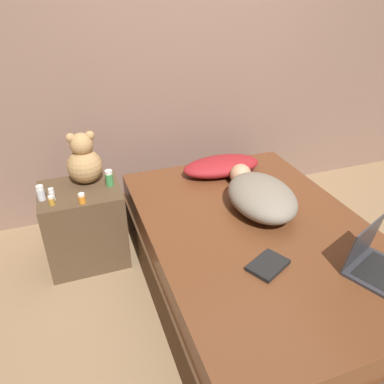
# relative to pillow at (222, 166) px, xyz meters

# --- Properties ---
(ground_plane) EXTENTS (12.00, 12.00, 0.00)m
(ground_plane) POSITION_rel_pillow_xyz_m (-0.07, -0.73, -0.53)
(ground_plane) COLOR #937551
(wall_back) EXTENTS (8.00, 0.06, 2.60)m
(wall_back) POSITION_rel_pillow_xyz_m (-0.07, 0.53, 0.77)
(wall_back) COLOR #846656
(wall_back) RESTS_ON ground_plane
(bed) EXTENTS (1.33, 1.96, 0.47)m
(bed) POSITION_rel_pillow_xyz_m (-0.07, -0.73, -0.30)
(bed) COLOR #4C331E
(bed) RESTS_ON ground_plane
(nightstand) EXTENTS (0.53, 0.45, 0.57)m
(nightstand) POSITION_rel_pillow_xyz_m (-1.06, -0.07, -0.25)
(nightstand) COLOR brown
(nightstand) RESTS_ON ground_plane
(pillow) EXTENTS (0.61, 0.30, 0.13)m
(pillow) POSITION_rel_pillow_xyz_m (0.00, 0.00, 0.00)
(pillow) COLOR maroon
(pillow) RESTS_ON bed
(person_lying) EXTENTS (0.45, 0.74, 0.20)m
(person_lying) POSITION_rel_pillow_xyz_m (0.04, -0.53, 0.03)
(person_lying) COLOR gray
(person_lying) RESTS_ON bed
(laptop) EXTENTS (0.38, 0.35, 0.26)m
(laptop) POSITION_rel_pillow_xyz_m (0.29, -1.25, -0.01)
(laptop) COLOR #333338
(laptop) RESTS_ON bed
(teddy_bear) EXTENTS (0.23, 0.23, 0.36)m
(teddy_bear) POSITION_rel_pillow_xyz_m (-0.99, 0.03, 0.19)
(teddy_bear) COLOR tan
(teddy_bear) RESTS_ON nightstand
(bottle_clear) EXTENTS (0.05, 0.05, 0.10)m
(bottle_clear) POSITION_rel_pillow_xyz_m (-1.28, -0.12, 0.08)
(bottle_clear) COLOR silver
(bottle_clear) RESTS_ON nightstand
(bottle_white) EXTENTS (0.04, 0.04, 0.08)m
(bottle_white) POSITION_rel_pillow_xyz_m (-1.22, -0.15, 0.07)
(bottle_white) COLOR white
(bottle_white) RESTS_ON nightstand
(bottle_amber) EXTENTS (0.04, 0.04, 0.06)m
(bottle_amber) POSITION_rel_pillow_xyz_m (-1.23, -0.21, 0.06)
(bottle_amber) COLOR gold
(bottle_amber) RESTS_ON nightstand
(bottle_orange) EXTENTS (0.04, 0.04, 0.06)m
(bottle_orange) POSITION_rel_pillow_xyz_m (-1.05, -0.25, 0.07)
(bottle_orange) COLOR orange
(bottle_orange) RESTS_ON nightstand
(bottle_green) EXTENTS (0.05, 0.05, 0.11)m
(bottle_green) POSITION_rel_pillow_xyz_m (-0.85, -0.08, 0.09)
(bottle_green) COLOR #3D8E4C
(bottle_green) RESTS_ON nightstand
(book) EXTENTS (0.25, 0.22, 0.02)m
(book) POSITION_rel_pillow_xyz_m (-0.20, -1.06, -0.05)
(book) COLOR black
(book) RESTS_ON bed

